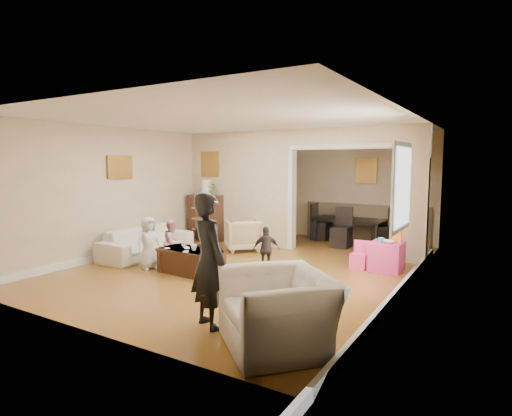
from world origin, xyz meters
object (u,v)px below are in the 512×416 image
Objects in this scene: child_kneel_b at (172,242)px; child_kneel_a at (148,243)px; play_table at (386,257)px; child_toddler at (266,249)px; adult_person at (208,260)px; sofa at (147,242)px; cyan_cup at (380,240)px; armchair_front at (278,311)px; armchair_back at (243,235)px; dining_table at (350,230)px; coffee_cup at (194,247)px; table_lamp at (206,187)px; coffee_table at (191,261)px; dresser at (207,218)px.

child_kneel_a is at bearing 147.32° from child_kneel_b.
play_table is 0.67× the size of child_toddler.
adult_person is 1.86× the size of child_kneel_b.
sofa is at bearing 62.87° from child_kneel_a.
child_kneel_a reaches higher than cyan_cup.
play_table is (0.21, 3.63, -0.12)m from armchair_front.
armchair_back is 0.44× the size of dining_table.
coffee_cup is at bearing -103.41° from dining_table.
dining_table is at bearing -64.30° from adult_person.
cyan_cup is (0.11, 3.58, 0.17)m from armchair_front.
table_lamp reaches higher than coffee_cup.
sofa is at bearing 5.57° from armchair_back.
adult_person reaches higher than armchair_front.
armchair_back is at bearing 97.52° from coffee_table.
table_lamp is 4.50× the size of cyan_cup.
child_toddler is at bearing -92.16° from dining_table.
table_lamp reaches higher than child_kneel_a.
coffee_table is (-2.62, 1.77, -0.17)m from armchair_front.
armchair_back reaches higher than coffee_table.
table_lamp reaches higher than dresser.
armchair_back reaches higher than cyan_cup.
armchair_front is 6.04m from dresser.
coffee_table is (1.63, -2.53, -1.09)m from table_lamp.
table_lamp is at bearing -0.33° from sofa.
armchair_front is 3.24× the size of table_lamp.
adult_person reaches higher than coffee_cup.
dining_table is (-1.17, 5.85, -0.09)m from armchair_front.
dresser is 5.38m from adult_person.
armchair_front is 3.83m from child_kneel_a.
coffee_cup is 0.87m from child_kneel_b.
table_lamp is (-1.35, 0.47, 0.96)m from armchair_back.
armchair_back is 2.08m from coffee_table.
coffee_cup is at bearing -22.92° from adult_person.
dresser is 0.67× the size of dining_table.
play_table is at bearing 133.43° from armchair_back.
cyan_cup reaches higher than dining_table.
sofa is 2.67m from child_toddler.
coffee_table is 3.39m from play_table.
armchair_front is 0.75× the size of adult_person.
coffee_table is at bearing -22.02° from adult_person.
coffee_table is 0.90m from child_kneel_a.
coffee_cup is 0.14× the size of child_toddler.
armchair_front reaches higher than play_table.
armchair_back is 2.66m from dining_table.
child_kneel_b is (0.15, 0.45, -0.05)m from child_kneel_a.
coffee_table is 2.46m from adult_person.
dining_table is (-1.38, 2.22, 0.04)m from play_table.
cyan_cup is 0.09× the size of child_kneel_a.
table_lamp is 4.48m from cyan_cup.
cyan_cup is 0.05× the size of adult_person.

